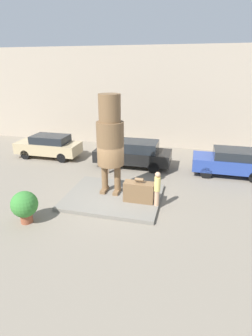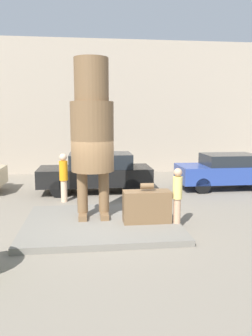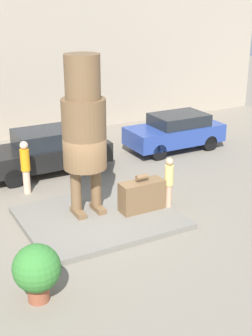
# 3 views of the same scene
# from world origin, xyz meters

# --- Properties ---
(ground_plane) EXTENTS (60.00, 60.00, 0.00)m
(ground_plane) POSITION_xyz_m (0.00, 0.00, 0.00)
(ground_plane) COLOR gray
(pedestal) EXTENTS (4.48, 3.68, 0.17)m
(pedestal) POSITION_xyz_m (0.00, 0.00, 0.08)
(pedestal) COLOR slate
(pedestal) RESTS_ON ground_plane
(building_backdrop) EXTENTS (28.00, 0.60, 7.38)m
(building_backdrop) POSITION_xyz_m (0.00, 9.58, 3.69)
(building_backdrop) COLOR tan
(building_backdrop) RESTS_ON ground_plane
(statue_figure) EXTENTS (1.27, 1.27, 4.69)m
(statue_figure) POSITION_xyz_m (-0.23, 0.42, 2.91)
(statue_figure) COLOR brown
(statue_figure) RESTS_ON pedestal
(giant_suitcase) EXTENTS (1.37, 0.55, 1.15)m
(giant_suitcase) POSITION_xyz_m (1.30, -0.26, 0.64)
(giant_suitcase) COLOR brown
(giant_suitcase) RESTS_ON pedestal
(tourist) EXTENTS (0.27, 0.27, 1.60)m
(tourist) POSITION_xyz_m (2.14, -0.45, 1.04)
(tourist) COLOR tan
(tourist) RESTS_ON pedestal
(parked_car_black) EXTENTS (4.73, 1.83, 1.66)m
(parked_car_black) POSITION_xyz_m (-0.01, 4.50, 0.88)
(parked_car_black) COLOR black
(parked_car_black) RESTS_ON ground_plane
(parked_car_blue) EXTENTS (4.13, 1.83, 1.55)m
(parked_car_blue) POSITION_xyz_m (5.72, 4.48, 0.83)
(parked_car_blue) COLOR #284293
(parked_car_blue) RESTS_ON ground_plane
(worker_hivis) EXTENTS (0.31, 0.31, 1.84)m
(worker_hivis) POSITION_xyz_m (-1.29, 2.99, 1.01)
(worker_hivis) COLOR beige
(worker_hivis) RESTS_ON ground_plane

